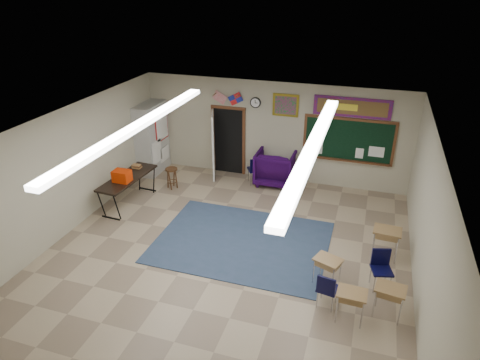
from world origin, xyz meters
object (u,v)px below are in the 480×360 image
(wingback_armchair, at_px, (276,167))
(wooden_stool, at_px, (172,178))
(folding_table, at_px, (129,189))
(student_desk_front_right, at_px, (386,242))
(student_desk_front_left, at_px, (327,270))

(wingback_armchair, distance_m, wooden_stool, 3.10)
(folding_table, distance_m, wooden_stool, 1.42)
(wingback_armchair, bearing_deg, student_desk_front_right, 137.62)
(folding_table, height_order, wooden_stool, folding_table)
(student_desk_front_right, xyz_separation_m, folding_table, (-6.72, 0.43, 0.05))
(wingback_armchair, relative_size, folding_table, 0.57)
(wingback_armchair, distance_m, student_desk_front_right, 4.34)
(student_desk_front_left, bearing_deg, wooden_stool, 169.27)
(student_desk_front_left, distance_m, student_desk_front_right, 1.75)
(student_desk_front_left, bearing_deg, wingback_armchair, 136.83)
(student_desk_front_right, relative_size, wooden_stool, 1.13)
(student_desk_front_left, xyz_separation_m, wooden_stool, (-4.92, 3.02, -0.03))
(folding_table, xyz_separation_m, wooden_stool, (0.69, 1.24, -0.12))
(wooden_stool, bearing_deg, folding_table, -118.97)
(student_desk_front_left, xyz_separation_m, student_desk_front_right, (1.11, 1.35, 0.05))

